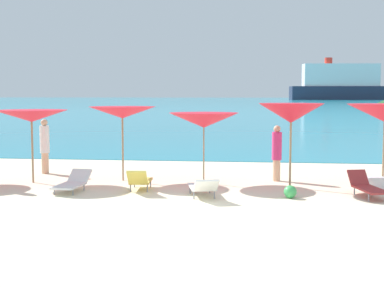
% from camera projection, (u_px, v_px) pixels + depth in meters
% --- Properties ---
extents(ground_plane, '(50.00, 100.00, 0.30)m').
position_uv_depth(ground_plane, '(221.00, 163.00, 21.99)').
color(ground_plane, beige).
extents(ocean_water, '(650.00, 440.00, 0.02)m').
position_uv_depth(ocean_water, '(254.00, 100.00, 238.55)').
color(ocean_water, teal).
rests_on(ocean_water, ground_plane).
extents(umbrella_1, '(2.14, 2.14, 2.16)m').
position_uv_depth(umbrella_1, '(31.00, 116.00, 15.91)').
color(umbrella_1, '#9E7F59').
rests_on(umbrella_1, ground_plane).
extents(umbrella_2, '(2.17, 2.17, 2.25)m').
position_uv_depth(umbrella_2, '(122.00, 113.00, 16.28)').
color(umbrella_2, '#9E7F59').
rests_on(umbrella_2, ground_plane).
extents(umbrella_3, '(2.27, 2.27, 2.08)m').
position_uv_depth(umbrella_3, '(204.00, 120.00, 15.85)').
color(umbrella_3, '#9E7F59').
rests_on(umbrella_3, ground_plane).
extents(umbrella_4, '(1.97, 1.97, 2.37)m').
position_uv_depth(umbrella_4, '(291.00, 113.00, 15.06)').
color(umbrella_4, '#9E7F59').
rests_on(umbrella_4, ground_plane).
extents(lounge_chair_0, '(0.96, 1.63, 0.57)m').
position_uv_depth(lounge_chair_0, '(203.00, 187.00, 13.72)').
color(lounge_chair_0, white).
rests_on(lounge_chair_0, ground_plane).
extents(lounge_chair_2, '(0.70, 1.53, 0.52)m').
position_uv_depth(lounge_chair_2, '(72.00, 183.00, 14.60)').
color(lounge_chair_2, white).
rests_on(lounge_chair_2, ground_plane).
extents(lounge_chair_3, '(0.86, 1.64, 0.61)m').
position_uv_depth(lounge_chair_3, '(367.00, 186.00, 13.83)').
color(lounge_chair_3, '#A53333').
rests_on(lounge_chair_3, ground_plane).
extents(lounge_chair_4, '(0.63, 1.46, 0.64)m').
position_uv_depth(lounge_chair_4, '(140.00, 180.00, 14.67)').
color(lounge_chair_4, '#D8BF4C').
rests_on(lounge_chair_4, ground_plane).
extents(beachgoer_1, '(0.31, 0.31, 1.81)m').
position_uv_depth(beachgoer_1, '(45.00, 144.00, 17.85)').
color(beachgoer_1, '#DBAA84').
rests_on(beachgoer_1, ground_plane).
extents(beachgoer_4, '(0.30, 0.30, 1.69)m').
position_uv_depth(beachgoer_4, '(277.00, 151.00, 16.32)').
color(beachgoer_4, '#DBAA84').
rests_on(beachgoer_4, ground_plane).
extents(beach_ball, '(0.33, 0.33, 0.33)m').
position_uv_depth(beach_ball, '(290.00, 192.00, 13.65)').
color(beach_ball, '#3FB259').
rests_on(beach_ball, ground_plane).
extents(cooler_box, '(0.56, 0.45, 0.34)m').
position_uv_depth(cooler_box, '(374.00, 183.00, 14.98)').
color(cooler_box, white).
rests_on(cooler_box, ground_plane).
extents(cruise_ship, '(49.00, 15.09, 20.43)m').
position_uv_depth(cruise_ship, '(340.00, 84.00, 263.14)').
color(cruise_ship, '#262D47').
rests_on(cruise_ship, ocean_water).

